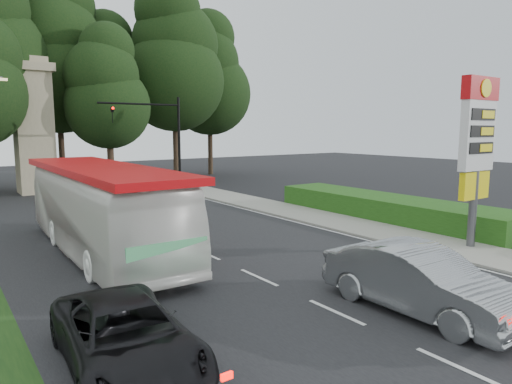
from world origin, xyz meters
TOP-DOWN VIEW (x-y plane):
  - ground at (0.00, 0.00)m, footprint 120.00×120.00m
  - road_surface at (0.00, 12.00)m, footprint 14.00×80.00m
  - sidewalk_right at (8.50, 12.00)m, footprint 3.00×80.00m
  - hedge at (11.50, 8.00)m, footprint 3.00×14.00m
  - gas_station_pylon at (9.20, 1.99)m, footprint 2.10×0.45m
  - traffic_signal_mast at (5.68, 24.00)m, footprint 6.10×0.35m
  - monument at (-2.00, 30.00)m, footprint 3.00×3.00m
  - tree_center_right at (1.00, 35.00)m, footprint 9.24×9.24m
  - tree_east_near at (6.00, 37.00)m, footprint 8.12×8.12m
  - tree_east_mid at (11.00, 33.00)m, footprint 9.52×9.52m
  - tree_far_east at (16.00, 35.00)m, footprint 8.68×8.68m
  - tree_monument_right at (3.50, 29.50)m, footprint 6.72×6.72m
  - transit_bus at (-3.19, 9.98)m, footprint 3.16×12.42m
  - sedan_silver at (1.81, -0.73)m, footprint 1.93×5.40m
  - suv_charcoal at (-5.51, 0.95)m, footprint 2.65×5.15m

SIDE VIEW (x-z plane):
  - ground at x=0.00m, z-range 0.00..0.00m
  - road_surface at x=0.00m, z-range 0.00..0.02m
  - sidewalk_right at x=8.50m, z-range 0.00..0.12m
  - hedge at x=11.50m, z-range 0.00..1.20m
  - suv_charcoal at x=-5.51m, z-range 0.00..1.39m
  - sedan_silver at x=1.81m, z-range 0.00..1.77m
  - transit_bus at x=-3.19m, z-range 0.00..3.44m
  - gas_station_pylon at x=9.20m, z-range 1.02..7.87m
  - traffic_signal_mast at x=5.68m, z-range 1.07..8.27m
  - monument at x=-2.00m, z-range 0.08..10.13m
  - tree_monument_right at x=3.50m, z-range 1.41..14.61m
  - tree_east_near at x=6.00m, z-range 1.71..17.66m
  - tree_far_east at x=16.00m, z-range 1.83..18.88m
  - tree_center_right at x=1.00m, z-range 1.94..20.09m
  - tree_east_mid at x=11.00m, z-range 2.00..20.70m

